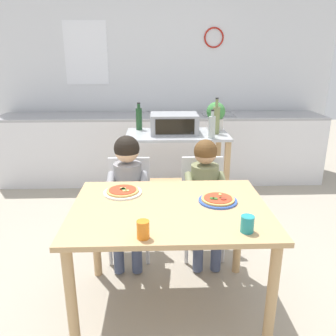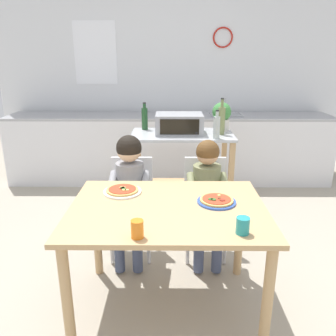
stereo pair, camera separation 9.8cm
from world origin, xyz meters
name	(u,v)px [view 1 (the left image)]	position (x,y,z in m)	size (l,w,h in m)	color
ground_plane	(165,227)	(0.00, 1.15, 0.00)	(11.46, 11.46, 0.00)	#A89E8C
back_wall_tiled	(161,76)	(0.00, 2.93, 1.35)	(4.65, 0.14, 2.70)	silver
kitchen_counter	(162,148)	(0.00, 2.52, 0.44)	(4.18, 0.60, 1.09)	silver
kitchen_island_cart	(177,162)	(0.13, 1.43, 0.59)	(1.01, 0.56, 0.89)	#B7BABF
toaster_oven	(174,123)	(0.10, 1.44, 0.98)	(0.46, 0.34, 0.19)	#999BA0
bottle_slim_sauce	(212,127)	(0.44, 1.21, 1.00)	(0.06, 0.06, 0.27)	#ADB7B2
bottle_clear_vinegar	(216,120)	(0.51, 1.40, 1.03)	(0.07, 0.07, 0.35)	olive
bottle_tall_green_wine	(139,118)	(-0.25, 1.62, 1.01)	(0.06, 0.06, 0.28)	#1E4723
potted_herb_plant	(216,115)	(0.54, 1.57, 1.04)	(0.19, 0.19, 0.29)	beige
dining_table	(170,222)	(0.00, 0.00, 0.64)	(1.20, 0.90, 0.75)	tan
dining_chair_left	(129,200)	(-0.31, 0.72, 0.48)	(0.36, 0.36, 0.81)	silver
dining_chair_right	(203,199)	(0.31, 0.72, 0.48)	(0.36, 0.36, 0.81)	silver
child_in_grey_shirt	(127,184)	(-0.31, 0.60, 0.67)	(0.32, 0.42, 1.02)	#424C6B
child_in_olive_shirt	(205,187)	(0.31, 0.60, 0.64)	(0.32, 0.42, 0.99)	#424C6B
pizza_plate_white	(123,192)	(-0.31, 0.22, 0.76)	(0.26, 0.26, 0.03)	white
pizza_plate_blue_rimmed	(218,200)	(0.31, 0.06, 0.76)	(0.24, 0.24, 0.03)	#3356B7
drinking_cup_orange	(143,230)	(-0.15, -0.37, 0.80)	(0.07, 0.07, 0.10)	orange
drinking_cup_teal	(247,224)	(0.39, -0.33, 0.79)	(0.07, 0.07, 0.09)	teal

